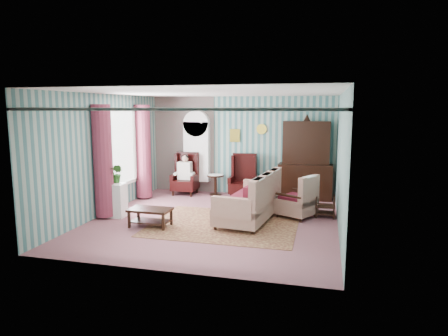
% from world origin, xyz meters
% --- Properties ---
extents(floor, '(6.00, 6.00, 0.00)m').
position_xyz_m(floor, '(0.00, 0.00, 0.00)').
color(floor, '#97585D').
rests_on(floor, ground).
extents(room_shell, '(5.53, 6.02, 2.91)m').
position_xyz_m(room_shell, '(-0.62, 0.18, 2.01)').
color(room_shell, '#3D6F6F').
rests_on(room_shell, ground).
extents(bookcase, '(0.80, 0.28, 2.24)m').
position_xyz_m(bookcase, '(-1.35, 2.84, 1.12)').
color(bookcase, white).
rests_on(bookcase, floor).
extents(dresser_hutch, '(1.50, 0.56, 2.36)m').
position_xyz_m(dresser_hutch, '(1.90, 2.72, 1.18)').
color(dresser_hutch, black).
rests_on(dresser_hutch, floor).
extents(wingback_left, '(0.76, 0.80, 1.25)m').
position_xyz_m(wingback_left, '(-1.60, 2.45, 0.62)').
color(wingback_left, black).
rests_on(wingback_left, floor).
extents(wingback_right, '(0.76, 0.80, 1.25)m').
position_xyz_m(wingback_right, '(0.15, 2.45, 0.62)').
color(wingback_right, black).
rests_on(wingback_right, floor).
extents(seated_woman, '(0.44, 0.40, 1.18)m').
position_xyz_m(seated_woman, '(-1.60, 2.45, 0.59)').
color(seated_woman, silver).
rests_on(seated_woman, floor).
extents(round_side_table, '(0.50, 0.50, 0.60)m').
position_xyz_m(round_side_table, '(-0.70, 2.60, 0.30)').
color(round_side_table, black).
rests_on(round_side_table, floor).
extents(nest_table, '(0.45, 0.38, 0.54)m').
position_xyz_m(nest_table, '(2.47, 0.90, 0.27)').
color(nest_table, black).
rests_on(nest_table, floor).
extents(plant_stand, '(0.55, 0.35, 0.80)m').
position_xyz_m(plant_stand, '(-2.40, -0.30, 0.40)').
color(plant_stand, silver).
rests_on(plant_stand, floor).
extents(rug, '(3.20, 2.60, 0.01)m').
position_xyz_m(rug, '(0.30, -0.30, 0.01)').
color(rug, '#4A2018').
rests_on(rug, floor).
extents(sofa, '(1.30, 2.36, 1.14)m').
position_xyz_m(sofa, '(0.76, 0.20, 0.57)').
color(sofa, beige).
rests_on(sofa, floor).
extents(floral_armchair, '(1.02, 1.08, 1.02)m').
position_xyz_m(floral_armchair, '(1.81, 0.71, 0.51)').
color(floral_armchair, '#BDA992').
rests_on(floral_armchair, floor).
extents(coffee_table, '(0.92, 0.56, 0.40)m').
position_xyz_m(coffee_table, '(-1.22, -0.83, 0.20)').
color(coffee_table, black).
rests_on(coffee_table, floor).
extents(potted_plant_a, '(0.47, 0.45, 0.42)m').
position_xyz_m(potted_plant_a, '(-2.46, -0.44, 1.01)').
color(potted_plant_a, '#164716').
rests_on(potted_plant_a, plant_stand).
extents(potted_plant_b, '(0.29, 0.25, 0.45)m').
position_xyz_m(potted_plant_b, '(-2.34, -0.19, 1.02)').
color(potted_plant_b, '#23571B').
rests_on(potted_plant_b, plant_stand).
extents(potted_plant_c, '(0.30, 0.30, 0.40)m').
position_xyz_m(potted_plant_c, '(-2.47, -0.19, 1.00)').
color(potted_plant_c, '#1F4C17').
rests_on(potted_plant_c, plant_stand).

